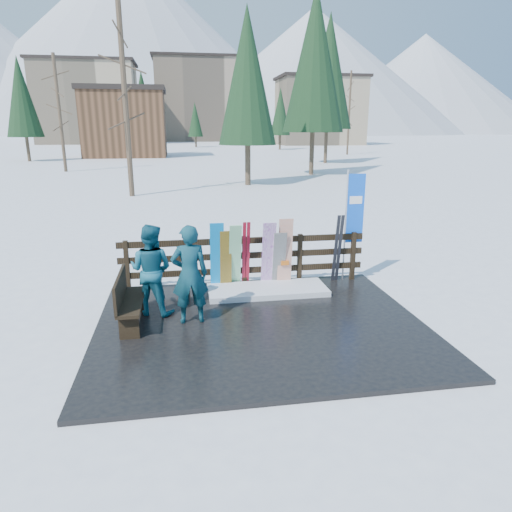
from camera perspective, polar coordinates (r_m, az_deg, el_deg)
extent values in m
plane|color=white|center=(8.59, 0.63, -8.90)|extent=(700.00, 700.00, 0.00)
cube|color=black|center=(8.57, 0.63, -8.66)|extent=(6.00, 5.00, 0.08)
cube|color=black|center=(10.39, -15.82, -1.25)|extent=(0.10, 0.10, 1.15)
cube|color=black|center=(10.31, -8.64, -0.94)|extent=(0.10, 0.10, 1.15)
cube|color=black|center=(10.40, -1.46, -0.62)|extent=(0.10, 0.10, 1.15)
cube|color=black|center=(10.65, 5.48, -0.29)|extent=(0.10, 0.10, 1.15)
cube|color=black|center=(11.05, 12.01, 0.01)|extent=(0.10, 0.10, 1.15)
cube|color=black|center=(10.47, -1.45, -1.80)|extent=(5.60, 0.05, 0.14)
cube|color=black|center=(10.37, -1.47, 0.05)|extent=(5.60, 0.05, 0.14)
cube|color=black|center=(10.28, -1.48, 1.93)|extent=(5.60, 0.05, 0.14)
cube|color=white|center=(10.06, 1.44, -4.27)|extent=(2.60, 1.00, 0.12)
cube|color=black|center=(8.64, -15.30, -5.52)|extent=(0.40, 1.50, 0.06)
cube|color=black|center=(8.17, -15.59, -8.50)|extent=(0.34, 0.06, 0.45)
cube|color=black|center=(9.28, -14.86, -5.50)|extent=(0.34, 0.06, 0.45)
cube|color=black|center=(8.57, -16.63, -3.88)|extent=(0.05, 1.50, 0.50)
cube|color=#057FD1|center=(10.07, -4.89, -0.05)|extent=(0.30, 0.27, 1.54)
cube|color=white|center=(10.11, -2.64, -0.07)|extent=(0.27, 0.45, 1.50)
cube|color=gold|center=(10.11, -3.79, -0.51)|extent=(0.25, 0.23, 1.36)
cube|color=white|center=(10.22, 1.56, 0.16)|extent=(0.29, 0.33, 1.52)
cube|color=black|center=(10.30, 2.91, -0.41)|extent=(0.29, 0.29, 1.28)
cube|color=silver|center=(10.29, 3.64, 0.43)|extent=(0.32, 0.19, 1.58)
cube|color=maroon|center=(10.20, -1.51, 0.18)|extent=(0.07, 0.31, 1.53)
cube|color=maroon|center=(10.21, -1.01, 0.20)|extent=(0.07, 0.31, 1.53)
cube|color=black|center=(10.69, 9.94, 0.90)|extent=(0.08, 0.29, 1.62)
cube|color=black|center=(10.71, 10.39, 0.92)|extent=(0.08, 0.29, 1.62)
cylinder|color=silver|center=(10.85, 11.10, 3.72)|extent=(0.04, 0.04, 2.60)
cube|color=blue|center=(10.85, 12.30, 5.81)|extent=(0.42, 0.02, 1.60)
imported|color=#11595A|center=(8.40, -8.29, -2.30)|extent=(0.70, 0.49, 1.85)
imported|color=#16566C|center=(8.95, -12.98, -1.68)|extent=(1.05, 0.95, 1.77)
cube|color=tan|center=(119.61, -20.26, 17.36)|extent=(22.00, 14.00, 18.00)
cube|color=black|center=(120.39, -20.71, 21.76)|extent=(23.10, 14.70, 0.60)
cube|color=gray|center=(138.09, -6.66, 18.65)|extent=(26.00, 16.00, 22.00)
cube|color=black|center=(139.15, -6.82, 23.30)|extent=(27.30, 16.80, 0.60)
cube|color=tan|center=(107.43, 7.97, 17.36)|extent=(18.00, 12.00, 14.00)
cube|color=black|center=(107.91, 8.12, 21.23)|extent=(18.90, 12.60, 0.60)
cube|color=brown|center=(63.04, -16.02, 15.48)|extent=(10.00, 8.00, 8.00)
cube|color=black|center=(63.22, -16.32, 19.37)|extent=(10.50, 8.40, 0.60)
cylinder|color=#382B1E|center=(25.86, -16.03, 18.11)|extent=(0.28, 0.28, 9.86)
cone|color=black|center=(30.05, -1.07, 18.63)|extent=(3.69, 3.69, 10.25)
cone|color=black|center=(37.29, 7.24, 20.16)|extent=(4.73, 4.73, 13.13)
cylinder|color=#382B1E|center=(42.81, -23.34, 15.99)|extent=(0.28, 0.28, 9.43)
cone|color=black|center=(50.22, 8.97, 19.41)|extent=(5.05, 5.05, 14.01)
cone|color=black|center=(58.15, -27.09, 15.72)|extent=(3.80, 3.80, 10.57)
cylinder|color=#382B1E|center=(66.93, 11.57, 17.05)|extent=(0.28, 0.28, 11.08)
cone|color=black|center=(67.87, -13.89, 16.70)|extent=(3.82, 3.82, 10.62)
cone|color=black|center=(81.57, 3.04, 16.56)|extent=(3.50, 3.50, 9.73)
cone|color=black|center=(92.75, -7.59, 15.82)|extent=(2.90, 2.90, 8.04)
cone|color=white|center=(353.40, -15.29, 24.35)|extent=(260.00, 260.00, 120.00)
cone|color=white|center=(332.57, 7.14, 21.85)|extent=(200.00, 200.00, 80.00)
cone|color=white|center=(384.60, 19.98, 19.48)|extent=(180.00, 180.00, 70.00)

